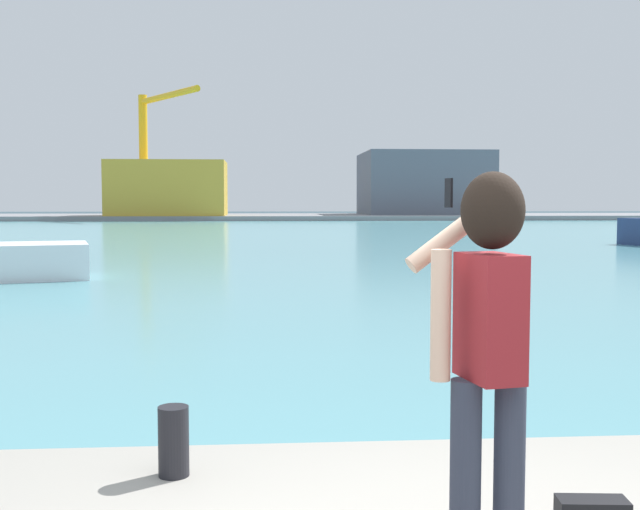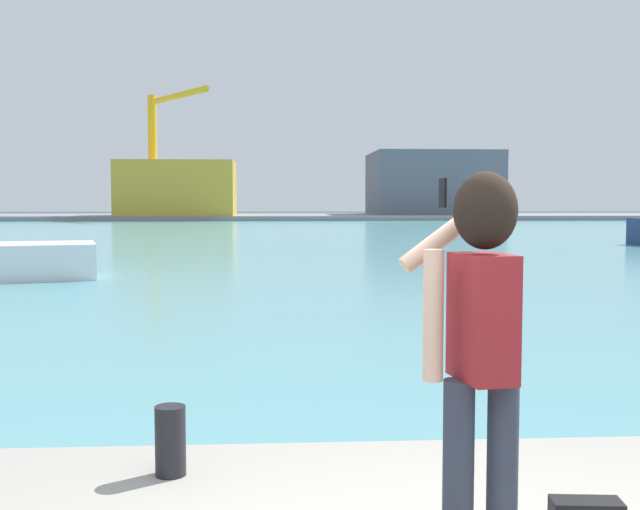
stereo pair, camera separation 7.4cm
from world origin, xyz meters
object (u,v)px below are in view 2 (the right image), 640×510
object	(u,v)px
harbor_bollard	(170,441)
warehouse_right	(432,184)
warehouse_left	(177,188)
port_crane	(160,137)
person_photographer	(480,325)

from	to	relation	value
harbor_bollard	warehouse_right	bearing A→B (deg)	77.36
harbor_bollard	warehouse_left	distance (m)	85.90
warehouse_left	port_crane	bearing A→B (deg)	151.70
harbor_bollard	warehouse_left	xyz separation A→B (m)	(-10.27, 85.24, 2.84)
warehouse_left	person_photographer	bearing A→B (deg)	-82.24
person_photographer	harbor_bollard	xyz separation A→B (m)	(-1.51, 1.17, -0.86)
person_photographer	warehouse_left	bearing A→B (deg)	-2.90
warehouse_right	harbor_bollard	bearing A→B (deg)	-102.64
warehouse_left	warehouse_right	world-z (taller)	warehouse_right
person_photographer	port_crane	distance (m)	88.89
warehouse_right	person_photographer	bearing A→B (deg)	-101.60
warehouse_right	port_crane	xyz separation A→B (m)	(-32.89, -5.83, 5.16)
harbor_bollard	person_photographer	bearing A→B (deg)	-37.68
person_photographer	warehouse_right	size ratio (longest dim) A/B	0.11
harbor_bollard	warehouse_left	size ratio (longest dim) A/B	0.03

